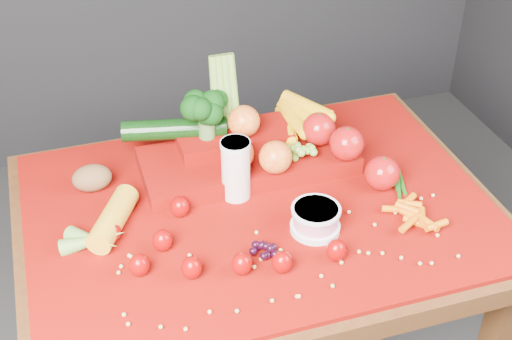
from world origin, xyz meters
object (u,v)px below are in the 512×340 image
object	(u,v)px
table	(259,241)
produce_mound	(258,146)
milk_glass	(236,167)
yogurt_bowl	(316,218)

from	to	relation	value
table	produce_mound	xyz separation A→B (m)	(0.05, 0.15, 0.17)
table	milk_glass	world-z (taller)	milk_glass
table	yogurt_bowl	world-z (taller)	yogurt_bowl
table	produce_mound	bearing A→B (deg)	72.55
table	yogurt_bowl	xyz separation A→B (m)	(0.09, -0.12, 0.14)
table	produce_mound	world-z (taller)	produce_mound
yogurt_bowl	produce_mound	xyz separation A→B (m)	(-0.05, 0.27, 0.03)
milk_glass	produce_mound	bearing A→B (deg)	48.78
produce_mound	milk_glass	bearing A→B (deg)	-131.22
yogurt_bowl	table	bearing A→B (deg)	128.11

